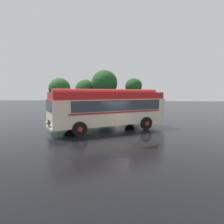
{
  "coord_description": "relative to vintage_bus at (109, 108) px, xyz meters",
  "views": [
    {
      "loc": [
        2.01,
        -16.12,
        3.21
      ],
      "look_at": [
        -0.52,
        2.09,
        1.4
      ],
      "focal_mm": 32.0,
      "sensor_mm": 36.0,
      "label": 1
    }
  ],
  "objects": [
    {
      "name": "vintage_bus",
      "position": [
        0.0,
        0.0,
        0.0
      ],
      "size": [
        9.64,
        7.82,
        3.49
      ],
      "color": "beige",
      "rests_on": "ground"
    },
    {
      "name": "tree_left_of_centre",
      "position": [
        -7.66,
        20.04,
        1.7
      ],
      "size": [
        3.91,
        3.91,
        5.62
      ],
      "color": "#4C3823",
      "rests_on": "ground"
    },
    {
      "name": "puddle_patch",
      "position": [
        2.99,
        -4.41,
        -1.89
      ],
      "size": [
        1.98,
        1.98,
        0.01
      ],
      "primitive_type": "cylinder",
      "color": "black",
      "rests_on": "ground"
    },
    {
      "name": "tree_centre",
      "position": [
        -3.84,
        19.36,
        3.05
      ],
      "size": [
        4.71,
        4.71,
        7.24
      ],
      "color": "#4C3823",
      "rests_on": "ground"
    },
    {
      "name": "tree_right_of_centre",
      "position": [
        1.49,
        19.87,
        2.43
      ],
      "size": [
        3.03,
        3.01,
        5.77
      ],
      "color": "#4C3823",
      "rests_on": "ground"
    },
    {
      "name": "car_mid_left",
      "position": [
        0.22,
        13.32,
        -1.05
      ],
      "size": [
        2.27,
        4.35,
        1.66
      ],
      "color": "black",
      "rests_on": "ground"
    },
    {
      "name": "car_near_left",
      "position": [
        -2.65,
        13.06,
        -1.05
      ],
      "size": [
        2.33,
        4.37,
        1.66
      ],
      "color": "navy",
      "rests_on": "ground"
    },
    {
      "name": "tree_far_left",
      "position": [
        -12.99,
        20.48,
        2.03
      ],
      "size": [
        4.19,
        4.19,
        6.0
      ],
      "color": "#4C3823",
      "rests_on": "ground"
    },
    {
      "name": "ground_plane",
      "position": [
        0.53,
        -0.59,
        -1.89
      ],
      "size": [
        120.0,
        120.0,
        0.0
      ],
      "primitive_type": "plane",
      "color": "black"
    }
  ]
}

